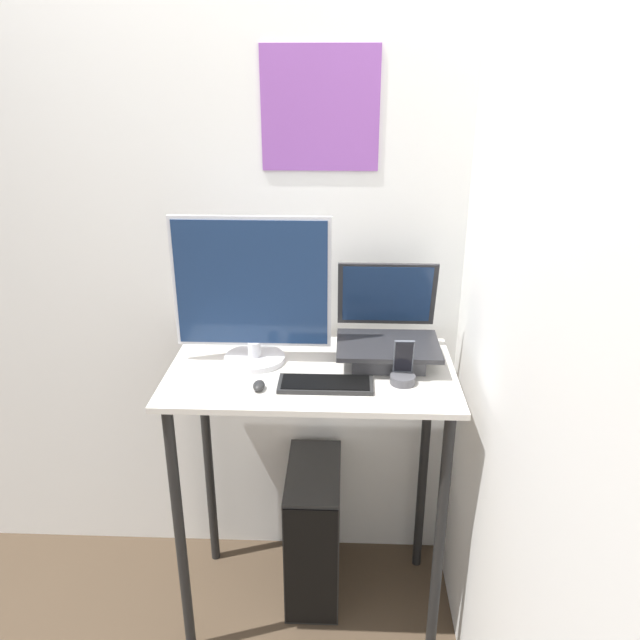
{
  "coord_description": "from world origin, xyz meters",
  "views": [
    {
      "loc": [
        0.1,
        -1.6,
        1.97
      ],
      "look_at": [
        0.03,
        0.28,
        1.21
      ],
      "focal_mm": 35.0,
      "sensor_mm": 36.0,
      "label": 1
    }
  ],
  "objects_px": {
    "laptop": "(387,340)",
    "cell_phone": "(403,373)",
    "mouse": "(259,386)",
    "computer_tower": "(313,529)",
    "keyboard": "(326,384)",
    "monitor": "(252,296)"
  },
  "relations": [
    {
      "from": "cell_phone",
      "to": "computer_tower",
      "type": "distance_m",
      "value": 0.86
    },
    {
      "from": "laptop",
      "to": "computer_tower",
      "type": "xyz_separation_m",
      "value": [
        -0.26,
        0.01,
        -0.83
      ]
    },
    {
      "from": "laptop",
      "to": "cell_phone",
      "type": "bearing_deg",
      "value": -76.4
    },
    {
      "from": "laptop",
      "to": "cell_phone",
      "type": "xyz_separation_m",
      "value": [
        0.04,
        -0.17,
        -0.04
      ]
    },
    {
      "from": "monitor",
      "to": "computer_tower",
      "type": "xyz_separation_m",
      "value": [
        0.2,
        0.04,
        -0.99
      ]
    },
    {
      "from": "laptop",
      "to": "keyboard",
      "type": "distance_m",
      "value": 0.3
    },
    {
      "from": "laptop",
      "to": "keyboard",
      "type": "height_order",
      "value": "laptop"
    },
    {
      "from": "laptop",
      "to": "mouse",
      "type": "bearing_deg",
      "value": -150.75
    },
    {
      "from": "laptop",
      "to": "mouse",
      "type": "height_order",
      "value": "laptop"
    },
    {
      "from": "monitor",
      "to": "cell_phone",
      "type": "height_order",
      "value": "monitor"
    },
    {
      "from": "keyboard",
      "to": "computer_tower",
      "type": "xyz_separation_m",
      "value": [
        -0.06,
        0.21,
        -0.76
      ]
    },
    {
      "from": "cell_phone",
      "to": "computer_tower",
      "type": "bearing_deg",
      "value": 149.42
    },
    {
      "from": "laptop",
      "to": "monitor",
      "type": "relative_size",
      "value": 0.66
    },
    {
      "from": "keyboard",
      "to": "cell_phone",
      "type": "bearing_deg",
      "value": 7.83
    },
    {
      "from": "monitor",
      "to": "mouse",
      "type": "bearing_deg",
      "value": -78.59
    },
    {
      "from": "computer_tower",
      "to": "monitor",
      "type": "bearing_deg",
      "value": -169.35
    },
    {
      "from": "monitor",
      "to": "keyboard",
      "type": "relative_size",
      "value": 1.74
    },
    {
      "from": "laptop",
      "to": "monitor",
      "type": "distance_m",
      "value": 0.48
    },
    {
      "from": "laptop",
      "to": "mouse",
      "type": "relative_size",
      "value": 5.72
    },
    {
      "from": "computer_tower",
      "to": "cell_phone",
      "type": "bearing_deg",
      "value": -30.58
    },
    {
      "from": "cell_phone",
      "to": "keyboard",
      "type": "bearing_deg",
      "value": -172.17
    },
    {
      "from": "mouse",
      "to": "computer_tower",
      "type": "relative_size",
      "value": 0.11
    }
  ]
}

